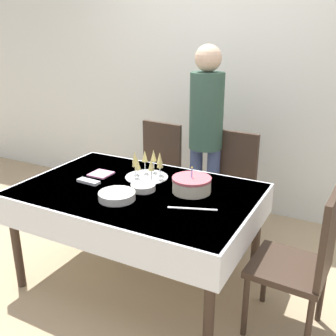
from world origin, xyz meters
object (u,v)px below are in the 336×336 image
object	(u,v)px
dining_chair_far_right	(228,185)
plate_stack_dessert	(143,187)
champagne_tray	(147,165)
plate_stack_main	(117,196)
birthday_cake	(192,185)
person_standing	(206,126)
dining_chair_far_left	(155,171)
dining_chair_right_end	(305,258)

from	to	relation	value
dining_chair_far_right	plate_stack_dessert	distance (m)	0.92
champagne_tray	plate_stack_main	xyz separation A→B (m)	(0.03, -0.42, -0.07)
birthday_cake	person_standing	size ratio (longest dim) A/B	0.16
dining_chair_far_left	birthday_cake	distance (m)	1.03
birthday_cake	plate_stack_main	bearing A→B (deg)	-138.02
birthday_cake	plate_stack_dessert	xyz separation A→B (m)	(-0.30, -0.12, -0.03)
plate_stack_main	dining_chair_far_left	bearing A→B (deg)	106.94
plate_stack_dessert	plate_stack_main	bearing A→B (deg)	-107.75
dining_chair_far_left	champagne_tray	size ratio (longest dim) A/B	3.06
birthday_cake	plate_stack_main	distance (m)	0.49
plate_stack_dessert	person_standing	size ratio (longest dim) A/B	0.10
dining_chair_right_end	birthday_cake	size ratio (longest dim) A/B	3.66
birthday_cake	dining_chair_right_end	bearing A→B (deg)	-9.48
dining_chair_right_end	plate_stack_main	world-z (taller)	dining_chair_right_end
dining_chair_far_right	plate_stack_dessert	xyz separation A→B (m)	(-0.31, -0.84, 0.23)
dining_chair_right_end	dining_chair_far_left	bearing A→B (deg)	149.74
dining_chair_far_left	dining_chair_far_right	world-z (taller)	same
birthday_cake	champagne_tray	size ratio (longest dim) A/B	0.84
champagne_tray	plate_stack_main	bearing A→B (deg)	-86.16
plate_stack_dessert	person_standing	world-z (taller)	person_standing
birthday_cake	champagne_tray	bearing A→B (deg)	166.94
birthday_cake	plate_stack_main	world-z (taller)	birthday_cake
dining_chair_far_left	dining_chair_far_right	distance (m)	0.70
dining_chair_far_left	plate_stack_dessert	size ratio (longest dim) A/B	5.71
dining_chair_far_left	person_standing	size ratio (longest dim) A/B	0.58
dining_chair_far_right	plate_stack_dessert	world-z (taller)	dining_chair_far_right
dining_chair_far_left	person_standing	world-z (taller)	person_standing
champagne_tray	person_standing	bearing A→B (deg)	76.29
dining_chair_far_left	person_standing	xyz separation A→B (m)	(0.46, 0.05, 0.47)
dining_chair_far_left	plate_stack_dessert	bearing A→B (deg)	-65.24
dining_chair_far_right	birthday_cake	size ratio (longest dim) A/B	3.66
champagne_tray	plate_stack_main	size ratio (longest dim) A/B	1.32
birthday_cake	dining_chair_far_right	bearing A→B (deg)	89.14
dining_chair_far_right	plate_stack_main	distance (m)	1.14
dining_chair_far_left	plate_stack_main	bearing A→B (deg)	-73.06
champagne_tray	dining_chair_far_right	bearing A→B (deg)	57.21
dining_chair_far_left	person_standing	distance (m)	0.66
person_standing	dining_chair_far_right	bearing A→B (deg)	-12.81
person_standing	dining_chair_right_end	bearing A→B (deg)	-42.19
dining_chair_right_end	champagne_tray	size ratio (longest dim) A/B	3.06
champagne_tray	birthday_cake	bearing A→B (deg)	-13.06
dining_chair_far_left	dining_chair_far_right	size ratio (longest dim) A/B	1.00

